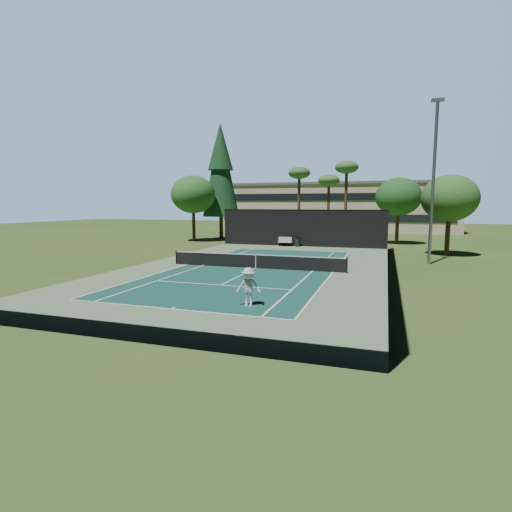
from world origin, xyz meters
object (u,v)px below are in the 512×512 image
(tennis_ball_b, at_px, (217,263))
(trash_bin, at_px, (298,242))
(tennis_ball_c, at_px, (253,262))
(park_bench, at_px, (285,241))
(player, at_px, (249,287))
(tennis_ball_d, at_px, (245,259))
(tennis_net, at_px, (256,261))
(tennis_ball_a, at_px, (37,304))

(tennis_ball_b, distance_m, trash_bin, 14.36)
(tennis_ball_c, xyz_separation_m, park_bench, (-0.65, 12.92, 0.51))
(player, relative_size, trash_bin, 1.86)
(tennis_ball_c, bearing_deg, trash_bin, 86.54)
(tennis_ball_b, bearing_deg, trash_bin, 76.43)
(tennis_ball_d, relative_size, trash_bin, 0.08)
(player, bearing_deg, tennis_ball_d, 98.49)
(tennis_ball_d, relative_size, park_bench, 0.05)
(player, bearing_deg, tennis_ball_c, 95.82)
(player, distance_m, tennis_ball_c, 13.60)
(trash_bin, bearing_deg, tennis_net, -88.96)
(player, xyz_separation_m, tennis_ball_d, (-5.29, 14.38, -0.84))
(tennis_net, xyz_separation_m, player, (3.03, -10.31, 0.32))
(tennis_ball_b, height_order, tennis_ball_c, tennis_ball_c)
(tennis_ball_a, height_order, tennis_ball_c, tennis_ball_c)
(tennis_ball_a, relative_size, trash_bin, 0.07)
(tennis_ball_a, distance_m, park_bench, 29.02)
(tennis_ball_b, height_order, trash_bin, trash_bin)
(player, bearing_deg, park_bench, 88.67)
(park_bench, relative_size, trash_bin, 1.59)
(player, relative_size, tennis_ball_c, 23.20)
(player, bearing_deg, tennis_ball_b, 107.75)
(tennis_net, xyz_separation_m, park_bench, (-1.71, 15.56, -0.01))
(tennis_ball_c, bearing_deg, tennis_ball_b, -156.70)
(park_bench, bearing_deg, trash_bin, -3.04)
(tennis_ball_a, xyz_separation_m, park_bench, (4.49, 28.67, 0.51))
(tennis_net, relative_size, park_bench, 8.60)
(tennis_ball_d, xyz_separation_m, trash_bin, (1.98, 11.40, 0.44))
(tennis_ball_b, relative_size, trash_bin, 0.06)
(tennis_net, bearing_deg, tennis_ball_a, -115.29)
(tennis_ball_d, bearing_deg, trash_bin, 80.16)
(tennis_net, height_order, trash_bin, tennis_net)
(tennis_net, height_order, player, player)
(tennis_ball_c, xyz_separation_m, tennis_ball_d, (-1.20, 1.44, -0.00))
(tennis_ball_a, relative_size, tennis_ball_d, 0.93)
(player, xyz_separation_m, tennis_ball_c, (-4.09, 12.95, -0.84))
(tennis_ball_d, distance_m, park_bench, 11.50)
(tennis_ball_a, bearing_deg, player, 16.90)
(trash_bin, bearing_deg, tennis_ball_d, -99.84)
(tennis_ball_b, distance_m, tennis_ball_c, 2.82)
(tennis_ball_b, height_order, tennis_ball_d, tennis_ball_d)
(tennis_ball_d, height_order, park_bench, park_bench)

